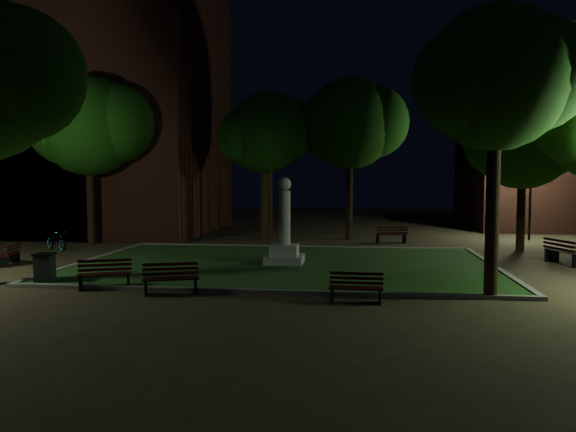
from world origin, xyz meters
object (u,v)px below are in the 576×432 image
Objects in this scene: bench_west_near at (105,275)px; bicycle at (56,241)px; bench_near_left at (171,279)px; bench_left_side at (9,255)px; bench_right_side at (564,253)px; bench_near_right at (356,289)px; monument at (284,240)px; bench_far_side at (391,235)px; trash_bin at (45,268)px.

bench_west_near is 9.80m from bicycle.
bench_near_left is 8.79m from bench_left_side.
bench_right_side is (20.67, 2.62, 0.09)m from bench_left_side.
bench_near_right is 0.86× the size of bicycle.
bench_near_right is (5.21, -0.51, -0.04)m from bench_near_left.
bench_west_near is (-7.39, 1.00, 0.03)m from bench_near_right.
bicycle is at bearing 114.75° from bench_near_left.
bench_far_side is (4.40, 7.60, -0.56)m from monument.
bench_west_near is at bearing 41.59° from bench_left_side.
bench_west_near is at bearing 147.83° from bench_near_left.
bench_west_near is 0.88× the size of bench_right_side.
bench_far_side is at bearing 84.99° from bench_near_right.
bench_left_side is at bearing 131.67° from bench_near_left.
bench_west_near is 6.66m from bench_left_side.
bench_right_side is 1.96× the size of trash_bin.
bench_west_near is 1.01× the size of bench_far_side.
bicycle is (-13.31, 8.82, 0.07)m from bench_near_right.
bench_left_side is at bearing 162.19° from bench_near_right.
monument is 2.13× the size of bench_left_side.
bench_left_side is at bearing -173.53° from monument.
monument is at bearing 82.22° from bench_left_side.
bench_near_right is 9.63m from trash_bin.
bicycle is at bearing 164.72° from monument.
bench_right_side is 21.12m from bicycle.
bench_near_right is 0.77× the size of bench_right_side.
bench_near_left is 1.02× the size of bench_far_side.
monument is 6.50m from bench_near_right.
bench_near_left is 14.74m from bench_far_side.
bicycle reaches higher than bench_far_side.
bench_right_side is at bearing 18.96° from trash_bin.
bench_right_side is (12.97, 6.85, 0.05)m from bench_near_left.
monument is 10.34m from bench_left_side.
monument is at bearing 116.52° from bench_near_right.
trash_bin is 0.57× the size of bicycle.
bicycle is at bearing 67.55° from bench_right_side.
bicycle is (-10.66, 2.91, -0.52)m from monument.
bench_near_left is 14.67m from bench_right_side.
bench_near_right is 13.75m from bench_left_side.
trash_bin is at bearing 173.89° from bench_near_right.
trash_bin is at bearing 148.57° from bench_near_left.
bench_near_right is at bearing 114.96° from bench_right_side.
bench_west_near is 0.97× the size of bicycle.
bench_left_side is 0.90× the size of bicycle.
bench_far_side is at bearing 106.62° from bench_left_side.
bench_right_side reaches higher than trash_bin.
monument is at bearing 49.52° from bench_far_side.
bench_near_right is at bearing 72.20° from bench_far_side.
bench_left_side is 17.07m from bench_far_side.
bench_far_side reaches higher than bench_left_side.
monument reaches higher than bench_near_left.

